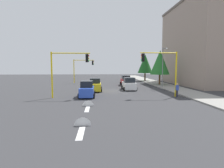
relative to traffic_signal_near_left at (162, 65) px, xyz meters
name	(u,v)px	position (x,y,z in m)	size (l,w,h in m)	color
ground_plane	(112,91)	(-6.00, -5.67, -3.92)	(120.00, 120.00, 0.00)	#353538
sidewalk_kerb	(167,86)	(-11.00, 4.83, -3.85)	(80.00, 4.00, 0.15)	gray
lane_arrow_near	(88,107)	(5.51, -8.67, -3.92)	(2.40, 1.10, 1.10)	silver
lane_arrow_mid	(82,129)	(11.51, -8.67, -3.92)	(2.40, 1.10, 1.10)	silver
apartment_block	(200,44)	(-14.93, 12.83, 4.32)	(20.41, 9.30, 16.45)	gray
traffic_signal_near_left	(162,65)	(0.00, 0.00, 0.00)	(0.36, 4.59, 5.53)	yellow
traffic_signal_far_right	(82,66)	(-20.00, -11.30, -0.19)	(0.36, 4.59, 5.24)	yellow
traffic_signal_near_right	(67,65)	(0.00, -11.33, -0.06)	(0.36, 4.59, 5.44)	yellow
street_lamp_curbside	(163,63)	(-9.61, 3.53, 0.43)	(2.15, 0.28, 7.00)	slate
tree_roadside_far	(145,64)	(-24.00, 3.83, 0.44)	(3.66, 3.66, 6.67)	brown
tree_roadside_mid	(160,62)	(-14.00, 4.33, 0.59)	(3.78, 3.78, 6.89)	brown
car_yellow	(95,85)	(-5.76, -8.21, -3.03)	(3.63, 2.00, 1.98)	yellow
car_red	(126,81)	(-14.21, -2.42, -3.03)	(3.72, 1.94, 1.98)	red
car_white	(129,84)	(-7.11, -2.86, -3.02)	(4.05, 2.10, 1.98)	white
car_blue	(87,90)	(-0.46, -9.12, -3.03)	(3.70, 1.96, 1.98)	blue
pedestrian_crossing	(177,90)	(0.40, 1.87, -3.01)	(0.40, 0.24, 1.70)	#262638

